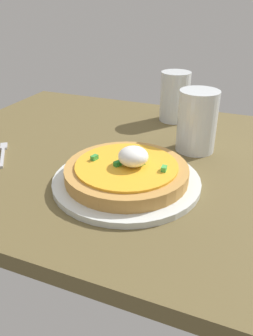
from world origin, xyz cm
name	(u,v)px	position (x,y,z in cm)	size (l,w,h in cm)	color
dining_table	(150,163)	(0.00, 0.00, 1.37)	(97.23, 67.42, 2.73)	brown
plate	(126,181)	(-0.53, -11.48, 3.27)	(25.39, 25.39, 1.08)	silver
pizza	(127,171)	(-0.45, -11.46, 5.32)	(21.06, 21.06, 5.95)	#C08B45
cup_near	(197,123)	(7.31, 6.98, 8.64)	(7.94, 7.94, 12.51)	silver
cup_far	(175,97)	(-1.60, 22.94, 8.60)	(7.28, 7.28, 12.15)	silver
fork	(3,152)	(-28.50, -9.84, 2.98)	(7.70, 9.66, 0.50)	#B7B7BC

